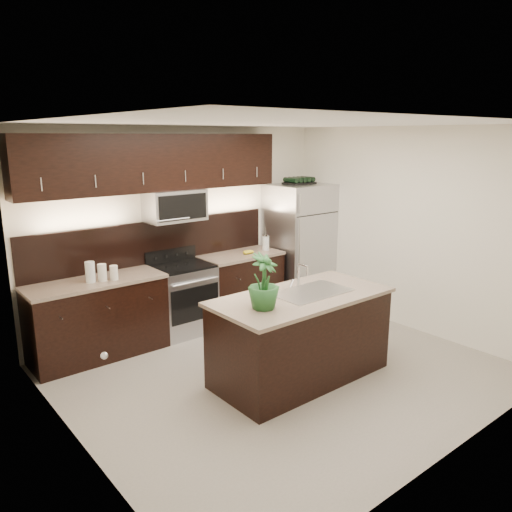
# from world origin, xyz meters

# --- Properties ---
(ground) EXTENTS (4.50, 4.50, 0.00)m
(ground) POSITION_xyz_m (0.00, 0.00, 0.00)
(ground) COLOR gray
(ground) RESTS_ON ground
(room_walls) EXTENTS (4.52, 4.02, 2.71)m
(room_walls) POSITION_xyz_m (-0.11, -0.04, 1.70)
(room_walls) COLOR silver
(room_walls) RESTS_ON ground
(counter_run) EXTENTS (3.51, 0.65, 0.94)m
(counter_run) POSITION_xyz_m (-0.46, 1.69, 0.47)
(counter_run) COLOR black
(counter_run) RESTS_ON ground
(upper_fixtures) EXTENTS (3.49, 0.40, 1.66)m
(upper_fixtures) POSITION_xyz_m (-0.43, 1.84, 2.14)
(upper_fixtures) COLOR black
(upper_fixtures) RESTS_ON counter_run
(island) EXTENTS (1.96, 0.96, 0.94)m
(island) POSITION_xyz_m (0.06, -0.23, 0.47)
(island) COLOR black
(island) RESTS_ON ground
(sink_faucet) EXTENTS (0.84, 0.50, 0.28)m
(sink_faucet) POSITION_xyz_m (0.21, -0.22, 0.96)
(sink_faucet) COLOR silver
(sink_faucet) RESTS_ON island
(refrigerator) EXTENTS (0.90, 0.81, 1.86)m
(refrigerator) POSITION_xyz_m (1.80, 1.63, 0.93)
(refrigerator) COLOR #B2B2B7
(refrigerator) RESTS_ON ground
(wine_rack) EXTENTS (0.46, 0.29, 0.11)m
(wine_rack) POSITION_xyz_m (1.80, 1.63, 1.91)
(wine_rack) COLOR black
(wine_rack) RESTS_ON refrigerator
(plant) EXTENTS (0.38, 0.38, 0.54)m
(plant) POSITION_xyz_m (-0.52, -0.30, 1.21)
(plant) COLOR #205223
(plant) RESTS_ON island
(canisters) EXTENTS (0.35, 0.18, 0.24)m
(canisters) POSITION_xyz_m (-1.38, 1.61, 1.05)
(canisters) COLOR silver
(canisters) RESTS_ON counter_run
(french_press) EXTENTS (0.11, 0.11, 0.31)m
(french_press) POSITION_xyz_m (1.15, 1.64, 1.05)
(french_press) COLOR silver
(french_press) RESTS_ON counter_run
(bananas) EXTENTS (0.18, 0.14, 0.05)m
(bananas) POSITION_xyz_m (0.74, 1.61, 0.97)
(bananas) COLOR gold
(bananas) RESTS_ON counter_run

